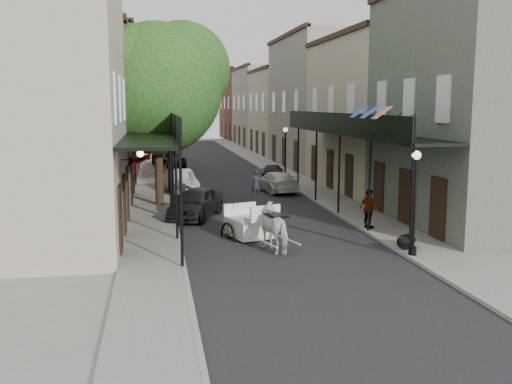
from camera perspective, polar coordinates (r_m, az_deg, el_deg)
name	(u,v)px	position (r m, az deg, el deg)	size (l,w,h in m)	color
ground	(287,249)	(21.59, 3.09, -5.76)	(140.00, 140.00, 0.00)	gray
road	(223,180)	(40.98, -3.30, 1.18)	(8.00, 90.00, 0.01)	black
sidewalk_left	(152,181)	(40.69, -10.31, 1.08)	(2.20, 90.00, 0.12)	gray
sidewalk_right	(291,178)	(41.86, 3.51, 1.42)	(2.20, 90.00, 0.12)	gray
building_row_left	(108,106)	(50.48, -14.59, 8.32)	(5.00, 80.00, 10.50)	#AAA388
building_row_right	(304,106)	(52.09, 4.84, 8.57)	(5.00, 80.00, 10.50)	gray
gallery_left	(154,133)	(27.35, -10.13, 5.79)	(2.20, 18.05, 4.88)	black
gallery_right	(349,132)	(28.99, 9.27, 5.98)	(2.20, 18.05, 4.88)	black
tree_near	(164,83)	(30.54, -9.14, 10.69)	(7.31, 6.80, 9.63)	#382619
tree_far	(161,98)	(44.52, -9.53, 9.21)	(6.45, 6.00, 8.61)	#382619
lamppost_right_near	(414,201)	(20.66, 15.57, -0.92)	(0.32, 0.32, 3.71)	black
lamppost_left	(171,178)	(26.56, -8.52, 1.41)	(0.32, 0.32, 3.71)	black
lamppost_right_far	(285,153)	(39.50, 2.95, 3.89)	(0.32, 0.32, 3.71)	black
horse	(277,228)	(21.24, 2.16, -3.58)	(0.94, 2.06, 1.74)	silver
carriage	(245,209)	(23.54, -1.11, -1.70)	(2.29, 2.88, 2.92)	black
pedestrian_walking	(192,186)	(32.43, -6.40, 0.60)	(0.81, 0.63, 1.66)	#AFB0A6
pedestrian_sidewalk_left	(164,173)	(38.38, -9.15, 1.85)	(0.95, 0.55, 1.48)	gray
pedestrian_sidewalk_right	(369,209)	(24.93, 11.23, -1.66)	(1.00, 0.41, 1.70)	gray
car_left_near	(196,203)	(27.44, -6.04, -1.07)	(1.75, 4.35, 1.48)	black
car_left_mid	(180,181)	(35.41, -7.61, 1.06)	(1.49, 4.27, 1.41)	#A5A4AA
car_left_far	(169,159)	(49.94, -8.71, 3.28)	(2.37, 5.15, 1.43)	black
car_right_near	(276,182)	(35.45, 2.03, 1.04)	(1.79, 4.40, 1.28)	silver
car_right_far	(273,172)	(40.47, 1.67, 1.99)	(1.49, 3.70, 1.26)	black
trash_bags	(406,241)	(21.93, 14.82, -4.78)	(0.92, 1.07, 0.56)	black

